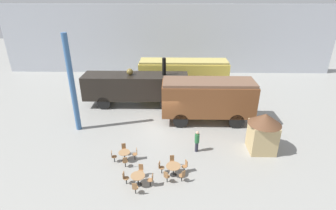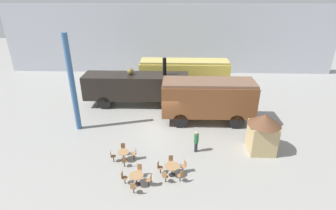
{
  "view_description": "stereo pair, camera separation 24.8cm",
  "coord_description": "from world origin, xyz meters",
  "px_view_note": "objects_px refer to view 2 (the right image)",
  "views": [
    {
      "loc": [
        0.72,
        -19.73,
        11.15
      ],
      "look_at": [
        0.31,
        1.0,
        1.6
      ],
      "focal_mm": 28.0,
      "sensor_mm": 36.0,
      "label": 1
    },
    {
      "loc": [
        0.96,
        -19.72,
        11.15
      ],
      "look_at": [
        0.31,
        1.0,
        1.6
      ],
      "focal_mm": 28.0,
      "sensor_mm": 36.0,
      "label": 2
    }
  ],
  "objects_px": {
    "passenger_coach_wooden": "(208,97)",
    "ticket_kiosk": "(263,131)",
    "cafe_table_far": "(124,154)",
    "passenger_coach_vintage": "(184,73)",
    "cafe_table_mid": "(136,177)",
    "cafe_table_near": "(172,168)",
    "cafe_chair_0": "(159,167)",
    "visitor_person": "(196,141)",
    "steam_locomotive": "(136,86)"
  },
  "relations": [
    {
      "from": "passenger_coach_wooden",
      "to": "cafe_table_far",
      "type": "distance_m",
      "value": 8.92
    },
    {
      "from": "cafe_table_mid",
      "to": "visitor_person",
      "type": "height_order",
      "value": "visitor_person"
    },
    {
      "from": "steam_locomotive",
      "to": "cafe_table_far",
      "type": "height_order",
      "value": "steam_locomotive"
    },
    {
      "from": "passenger_coach_wooden",
      "to": "cafe_table_far",
      "type": "bearing_deg",
      "value": -136.47
    },
    {
      "from": "passenger_coach_vintage",
      "to": "cafe_table_near",
      "type": "relative_size",
      "value": 10.41
    },
    {
      "from": "passenger_coach_wooden",
      "to": "cafe_table_mid",
      "type": "bearing_deg",
      "value": -121.24
    },
    {
      "from": "passenger_coach_wooden",
      "to": "cafe_chair_0",
      "type": "relative_size",
      "value": 9.08
    },
    {
      "from": "cafe_chair_0",
      "to": "visitor_person",
      "type": "distance_m",
      "value": 3.58
    },
    {
      "from": "cafe_chair_0",
      "to": "visitor_person",
      "type": "xyz_separation_m",
      "value": [
        2.52,
        2.51,
        0.4
      ]
    },
    {
      "from": "passenger_coach_wooden",
      "to": "ticket_kiosk",
      "type": "relative_size",
      "value": 2.63
    },
    {
      "from": "cafe_chair_0",
      "to": "steam_locomotive",
      "type": "bearing_deg",
      "value": 117.43
    },
    {
      "from": "cafe_chair_0",
      "to": "passenger_coach_vintage",
      "type": "bearing_deg",
      "value": 94.57
    },
    {
      "from": "passenger_coach_vintage",
      "to": "passenger_coach_wooden",
      "type": "bearing_deg",
      "value": -75.43
    },
    {
      "from": "steam_locomotive",
      "to": "ticket_kiosk",
      "type": "relative_size",
      "value": 3.41
    },
    {
      "from": "passenger_coach_wooden",
      "to": "cafe_table_far",
      "type": "height_order",
      "value": "passenger_coach_wooden"
    },
    {
      "from": "passenger_coach_wooden",
      "to": "ticket_kiosk",
      "type": "xyz_separation_m",
      "value": [
        3.46,
        -4.54,
        -0.62
      ]
    },
    {
      "from": "cafe_table_far",
      "to": "cafe_table_near",
      "type": "bearing_deg",
      "value": -23.19
    },
    {
      "from": "steam_locomotive",
      "to": "cafe_table_far",
      "type": "bearing_deg",
      "value": -87.79
    },
    {
      "from": "cafe_table_mid",
      "to": "ticket_kiosk",
      "type": "distance_m",
      "value": 9.46
    },
    {
      "from": "steam_locomotive",
      "to": "cafe_table_near",
      "type": "relative_size",
      "value": 10.88
    },
    {
      "from": "steam_locomotive",
      "to": "visitor_person",
      "type": "relative_size",
      "value": 6.1
    },
    {
      "from": "cafe_table_near",
      "to": "ticket_kiosk",
      "type": "relative_size",
      "value": 0.31
    },
    {
      "from": "cafe_table_far",
      "to": "ticket_kiosk",
      "type": "distance_m",
      "value": 9.97
    },
    {
      "from": "cafe_chair_0",
      "to": "ticket_kiosk",
      "type": "relative_size",
      "value": 0.29
    },
    {
      "from": "visitor_person",
      "to": "ticket_kiosk",
      "type": "xyz_separation_m",
      "value": [
        4.73,
        0.24,
        0.76
      ]
    },
    {
      "from": "cafe_table_far",
      "to": "cafe_chair_0",
      "type": "distance_m",
      "value": 2.85
    },
    {
      "from": "ticket_kiosk",
      "to": "passenger_coach_wooden",
      "type": "bearing_deg",
      "value": 127.29
    },
    {
      "from": "cafe_table_far",
      "to": "visitor_person",
      "type": "bearing_deg",
      "value": 13.75
    },
    {
      "from": "passenger_coach_vintage",
      "to": "cafe_table_mid",
      "type": "xyz_separation_m",
      "value": [
        -3.24,
        -15.59,
        -1.61
      ]
    },
    {
      "from": "cafe_table_near",
      "to": "cafe_table_far",
      "type": "bearing_deg",
      "value": 156.81
    },
    {
      "from": "steam_locomotive",
      "to": "cafe_table_far",
      "type": "relative_size",
      "value": 12.73
    },
    {
      "from": "passenger_coach_vintage",
      "to": "cafe_chair_0",
      "type": "relative_size",
      "value": 11.25
    },
    {
      "from": "passenger_coach_wooden",
      "to": "visitor_person",
      "type": "bearing_deg",
      "value": -104.85
    },
    {
      "from": "steam_locomotive",
      "to": "cafe_table_mid",
      "type": "distance_m",
      "value": 11.97
    },
    {
      "from": "cafe_table_near",
      "to": "ticket_kiosk",
      "type": "xyz_separation_m",
      "value": [
        6.42,
        2.92,
        1.09
      ]
    },
    {
      "from": "cafe_table_far",
      "to": "ticket_kiosk",
      "type": "bearing_deg",
      "value": 8.59
    },
    {
      "from": "cafe_table_near",
      "to": "cafe_chair_0",
      "type": "bearing_deg",
      "value": 167.86
    },
    {
      "from": "steam_locomotive",
      "to": "passenger_coach_wooden",
      "type": "relative_size",
      "value": 1.3
    },
    {
      "from": "passenger_coach_wooden",
      "to": "visitor_person",
      "type": "relative_size",
      "value": 4.71
    },
    {
      "from": "cafe_table_near",
      "to": "ticket_kiosk",
      "type": "distance_m",
      "value": 7.14
    },
    {
      "from": "passenger_coach_vintage",
      "to": "ticket_kiosk",
      "type": "distance_m",
      "value": 12.88
    },
    {
      "from": "visitor_person",
      "to": "cafe_table_mid",
      "type": "bearing_deg",
      "value": -136.55
    },
    {
      "from": "visitor_person",
      "to": "steam_locomotive",
      "type": "bearing_deg",
      "value": 123.71
    },
    {
      "from": "passenger_coach_vintage",
      "to": "cafe_table_far",
      "type": "distance_m",
      "value": 14.02
    },
    {
      "from": "cafe_table_far",
      "to": "visitor_person",
      "type": "relative_size",
      "value": 0.48
    },
    {
      "from": "cafe_table_near",
      "to": "ticket_kiosk",
      "type": "height_order",
      "value": "ticket_kiosk"
    },
    {
      "from": "passenger_coach_vintage",
      "to": "visitor_person",
      "type": "height_order",
      "value": "passenger_coach_vintage"
    },
    {
      "from": "cafe_table_near",
      "to": "cafe_table_far",
      "type": "height_order",
      "value": "cafe_table_near"
    },
    {
      "from": "cafe_table_far",
      "to": "visitor_person",
      "type": "xyz_separation_m",
      "value": [
        5.07,
        1.24,
        0.37
      ]
    },
    {
      "from": "steam_locomotive",
      "to": "ticket_kiosk",
      "type": "height_order",
      "value": "steam_locomotive"
    }
  ]
}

